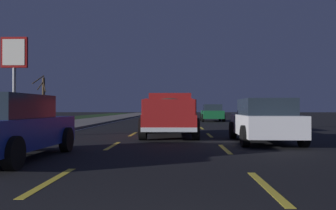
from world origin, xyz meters
TOP-DOWN VIEW (x-y plane):
  - ground at (27.00, 0.00)m, footprint 144.00×144.00m
  - sidewalk_shoulder at (27.00, 7.45)m, footprint 108.00×4.00m
  - grass_verge at (27.00, 12.45)m, footprint 108.00×6.00m
  - lane_markings at (30.06, 3.01)m, footprint 108.00×7.04m
  - pickup_truck at (13.41, 0.00)m, footprint 5.44×2.32m
  - sedan_white at (10.66, -3.38)m, footprint 4.44×2.09m
  - sedan_green at (30.71, -3.40)m, footprint 4.42×2.05m
  - sedan_blue at (6.34, 3.69)m, footprint 4.45×2.11m
  - gas_price_sign at (23.30, 11.45)m, footprint 0.27×1.90m
  - bare_tree_far at (33.76, 13.36)m, footprint 2.06×1.32m

SIDE VIEW (x-z plane):
  - ground at x=27.00m, z-range 0.00..0.00m
  - grass_verge at x=27.00m, z-range 0.00..0.01m
  - lane_markings at x=30.06m, z-range 0.00..0.01m
  - sidewalk_shoulder at x=27.00m, z-range 0.00..0.12m
  - sedan_white at x=10.66m, z-range 0.01..1.55m
  - sedan_green at x=30.71m, z-range 0.01..1.55m
  - sedan_blue at x=6.34m, z-range 0.01..1.55m
  - pickup_truck at x=13.41m, z-range 0.05..1.92m
  - bare_tree_far at x=33.76m, z-range 0.07..4.62m
  - gas_price_sign at x=23.30m, z-range 1.55..7.87m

